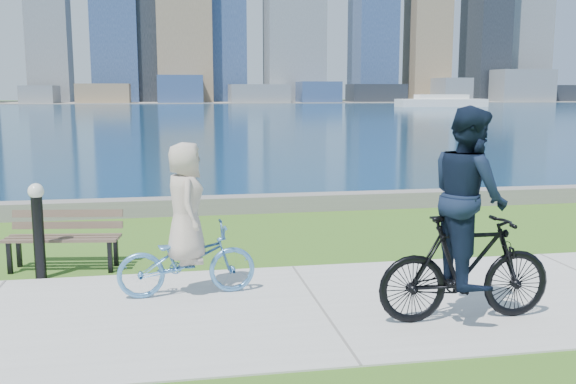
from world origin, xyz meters
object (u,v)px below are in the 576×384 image
object	(u,v)px
park_bench	(65,234)
bollard_lamp	(38,225)
cyclist_woman	(186,239)
cyclist_man	(467,233)

from	to	relation	value
park_bench	bollard_lamp	size ratio (longest dim) A/B	1.25
cyclist_woman	cyclist_man	world-z (taller)	cyclist_man
bollard_lamp	cyclist_woman	xyz separation A→B (m)	(1.99, -1.13, -0.03)
cyclist_man	park_bench	bearing A→B (deg)	57.68
park_bench	cyclist_man	xyz separation A→B (m)	(4.78, -3.10, 0.52)
bollard_lamp	park_bench	bearing A→B (deg)	62.61
park_bench	cyclist_woman	world-z (taller)	cyclist_woman
cyclist_man	bollard_lamp	bearing A→B (deg)	63.36
cyclist_man	cyclist_woman	bearing A→B (deg)	64.96
bollard_lamp	cyclist_man	distance (m)	5.68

